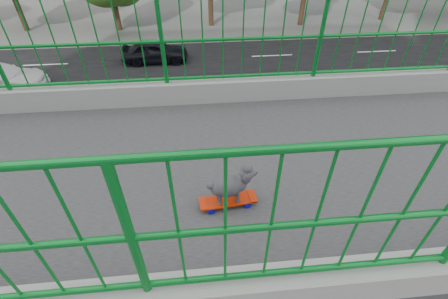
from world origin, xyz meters
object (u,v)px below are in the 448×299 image
at_px(skateboard, 228,201).
at_px(car_0, 300,175).
at_px(car_5, 209,181).
at_px(poodle, 231,184).
at_px(car_4, 155,51).

bearing_deg(skateboard, car_0, 144.90).
relative_size(car_0, car_5, 0.94).
bearing_deg(car_5, poodle, 0.17).
distance_m(skateboard, car_5, 9.09).
xyz_separation_m(poodle, car_0, (-6.51, 3.59, -6.58)).
height_order(skateboard, car_0, skateboard).
bearing_deg(skateboard, car_5, 173.85).
relative_size(poodle, car_4, 0.10).
xyz_separation_m(car_0, car_4, (-12.80, -6.60, 0.07)).
bearing_deg(car_4, car_5, -166.86).
xyz_separation_m(skateboard, car_0, (-6.51, 3.61, -6.36)).
xyz_separation_m(skateboard, car_4, (-19.31, -2.98, -6.29)).
bearing_deg(poodle, car_5, 174.07).
bearing_deg(car_0, skateboard, -29.00).
relative_size(skateboard, car_5, 0.12).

